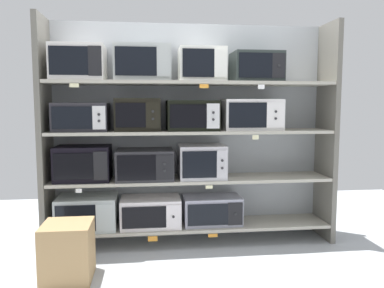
{
  "coord_description": "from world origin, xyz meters",
  "views": [
    {
      "loc": [
        -0.43,
        -3.66,
        1.37
      ],
      "look_at": [
        0.0,
        0.0,
        0.99
      ],
      "focal_mm": 35.42,
      "sensor_mm": 36.0,
      "label": 1
    }
  ],
  "objects": [
    {
      "name": "price_tag_4",
      "position": [
        0.14,
        -0.22,
        0.61
      ],
      "size": [
        0.07,
        0.0,
        0.03
      ],
      "primitive_type": "cube",
      "color": "beige"
    },
    {
      "name": "microwave_8",
      "position": [
        -0.0,
        -0.0,
        1.27
      ],
      "size": [
        0.49,
        0.41,
        0.29
      ],
      "color": "black",
      "rests_on": "shelf_2"
    },
    {
      "name": "price_tag_0",
      "position": [
        -1.02,
        -0.22,
        0.13
      ],
      "size": [
        0.06,
        0.0,
        0.04
      ],
      "primitive_type": "cube",
      "color": "white"
    },
    {
      "name": "shipping_carton",
      "position": [
        -1.07,
        -0.69,
        0.23
      ],
      "size": [
        0.38,
        0.38,
        0.45
      ],
      "primitive_type": "cube",
      "color": "tan",
      "rests_on": "ground"
    },
    {
      "name": "microwave_13",
      "position": [
        0.63,
        -0.0,
        1.74
      ],
      "size": [
        0.47,
        0.37,
        0.29
      ],
      "color": "#29322F",
      "rests_on": "shelf_3"
    },
    {
      "name": "shelf_1",
      "position": [
        0.0,
        0.0,
        0.64
      ],
      "size": [
        2.71,
        0.43,
        0.03
      ],
      "primitive_type": "cube",
      "color": "#ADA899"
    },
    {
      "name": "microwave_1",
      "position": [
        -0.41,
        -0.0,
        0.33
      ],
      "size": [
        0.58,
        0.4,
        0.28
      ],
      "color": "silver",
      "rests_on": "shelf_0"
    },
    {
      "name": "microwave_3",
      "position": [
        -1.04,
        -0.0,
        0.82
      ],
      "size": [
        0.51,
        0.38,
        0.33
      ],
      "color": "black",
      "rests_on": "shelf_1"
    },
    {
      "name": "shelf_3",
      "position": [
        0.0,
        0.0,
        1.58
      ],
      "size": [
        2.71,
        0.43,
        0.03
      ],
      "primitive_type": "cube",
      "color": "#ADA899"
    },
    {
      "name": "microwave_12",
      "position": [
        0.09,
        -0.0,
        1.76
      ],
      "size": [
        0.44,
        0.34,
        0.32
      ],
      "color": "white",
      "rests_on": "shelf_3"
    },
    {
      "name": "microwave_2",
      "position": [
        0.2,
        -0.0,
        0.33
      ],
      "size": [
        0.57,
        0.35,
        0.28
      ],
      "color": "#999AAC",
      "rests_on": "shelf_0"
    },
    {
      "name": "shelf_2",
      "position": [
        0.0,
        0.0,
        1.11
      ],
      "size": [
        2.71,
        0.43,
        0.03
      ],
      "primitive_type": "cube",
      "color": "#ADA899"
    },
    {
      "name": "price_tag_7",
      "position": [
        0.08,
        -0.22,
        1.54
      ],
      "size": [
        0.08,
        0.0,
        0.04
      ],
      "primitive_type": "cube",
      "color": "orange"
    },
    {
      "name": "microwave_6",
      "position": [
        -1.04,
        -0.0,
        1.26
      ],
      "size": [
        0.5,
        0.37,
        0.26
      ],
      "color": "#28262C",
      "rests_on": "shelf_2"
    },
    {
      "name": "price_tag_8",
      "position": [
        0.62,
        -0.22,
        1.54
      ],
      "size": [
        0.06,
        0.0,
        0.04
      ],
      "primitive_type": "cube",
      "color": "white"
    },
    {
      "name": "microwave_9",
      "position": [
        0.59,
        -0.0,
        1.28
      ],
      "size": [
        0.57,
        0.36,
        0.3
      ],
      "color": "silver",
      "rests_on": "shelf_2"
    },
    {
      "name": "price_tag_1",
      "position": [
        -0.4,
        -0.22,
        0.13
      ],
      "size": [
        0.09,
        0.0,
        0.05
      ],
      "primitive_type": "cube",
      "color": "orange"
    },
    {
      "name": "upright_left",
      "position": [
        -1.38,
        0.0,
        1.09
      ],
      "size": [
        0.05,
        0.43,
        2.18
      ],
      "primitive_type": "cube",
      "color": "#68645B",
      "rests_on": "ground"
    },
    {
      "name": "microwave_7",
      "position": [
        -0.52,
        -0.0,
        1.28
      ],
      "size": [
        0.43,
        0.35,
        0.31
      ],
      "color": "black",
      "rests_on": "shelf_2"
    },
    {
      "name": "shelf_0",
      "position": [
        0.0,
        0.0,
        0.17
      ],
      "size": [
        2.71,
        0.43,
        0.03
      ],
      "primitive_type": "cube",
      "color": "#ADA899",
      "rests_on": "ground"
    },
    {
      "name": "price_tag_6",
      "position": [
        -1.06,
        -0.22,
        1.54
      ],
      "size": [
        0.08,
        0.0,
        0.03
      ],
      "primitive_type": "cube",
      "color": "beige"
    },
    {
      "name": "microwave_0",
      "position": [
        -1.02,
        -0.0,
        0.34
      ],
      "size": [
        0.56,
        0.41,
        0.31
      ],
      "color": "#B4BEBD",
      "rests_on": "shelf_0"
    },
    {
      "name": "microwave_11",
      "position": [
        -0.47,
        -0.0,
        1.76
      ],
      "size": [
        0.53,
        0.34,
        0.34
      ],
      "color": "#A1A7A5",
      "rests_on": "shelf_3"
    },
    {
      "name": "price_tag_2",
      "position": [
        0.17,
        -0.22,
        0.14
      ],
      "size": [
        0.09,
        0.0,
        0.03
      ],
      "primitive_type": "cube",
      "color": "orange"
    },
    {
      "name": "microwave_4",
      "position": [
        -0.46,
        -0.0,
        0.8
      ],
      "size": [
        0.54,
        0.44,
        0.29
      ],
      "color": "#28272B",
      "rests_on": "shelf_1"
    },
    {
      "name": "price_tag_3",
      "position": [
        -1.05,
        -0.22,
        0.6
      ],
      "size": [
        0.06,
        0.0,
        0.04
      ],
      "primitive_type": "cube",
      "color": "white"
    },
    {
      "name": "upright_right",
      "position": [
        1.38,
        0.0,
        1.09
      ],
      "size": [
        0.05,
        0.43,
        2.18
      ],
      "primitive_type": "cube",
      "color": "#68645B",
      "rests_on": "ground"
    },
    {
      "name": "price_tag_5",
      "position": [
        0.57,
        -0.22,
        1.07
      ],
      "size": [
        0.06,
        0.0,
        0.04
      ],
      "primitive_type": "cube",
      "color": "beige"
    },
    {
      "name": "back_panel",
      "position": [
        0.0,
        0.23,
        1.09
      ],
      "size": [
        2.91,
        0.04,
        2.18
      ],
      "primitive_type": "cube",
      "color": "#9EA3A8",
      "rests_on": "ground"
    },
    {
      "name": "microwave_10",
      "position": [
        -1.06,
        -0.0,
        1.76
      ],
      "size": [
        0.48,
        0.41,
        0.32
      ],
      "color": "silver",
      "rests_on": "shelf_3"
    },
    {
      "name": "microwave_5",
      "position": [
        0.09,
        -0.0,
        0.82
      ],
      "size": [
        0.45,
        0.42,
        0.33
      ],
      "color": "#BBB8BD",
      "rests_on": "shelf_1"
    }
  ]
}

